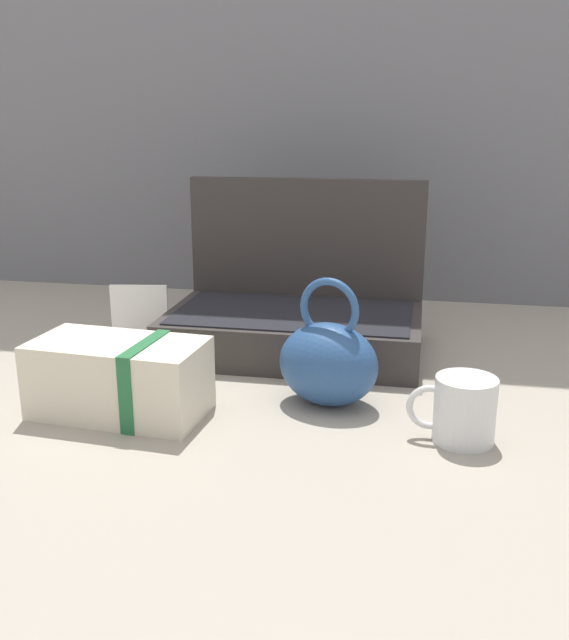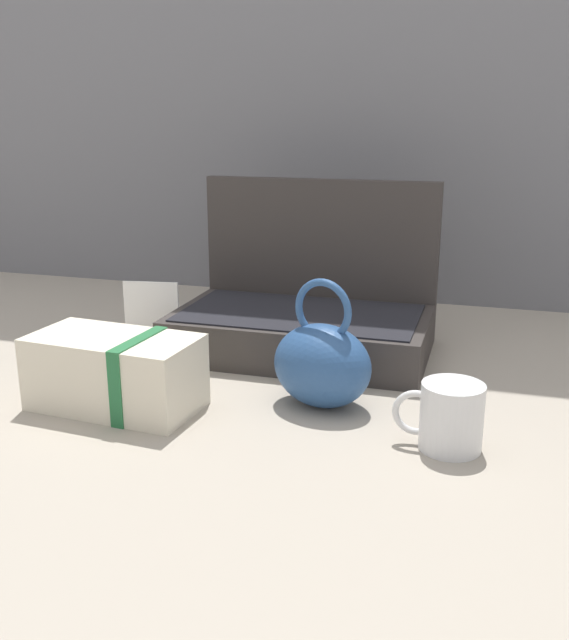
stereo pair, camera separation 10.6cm
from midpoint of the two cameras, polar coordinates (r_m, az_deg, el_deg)
name	(u,v)px [view 2 (the right image)]	position (r m, az deg, el deg)	size (l,w,h in m)	color
ground_plane	(294,377)	(1.18, 3.37, -4.66)	(6.00, 6.00, 0.00)	#9E9384
open_suitcase	(306,312)	(1.30, 4.03, 0.57)	(0.45, 0.28, 0.30)	#332D2B
teal_pouch_handbag	(322,363)	(1.05, 5.92, -3.52)	(0.18, 0.15, 0.19)	#284C7F
cream_toiletry_bag	(117,372)	(1.06, -10.48, -4.19)	(0.25, 0.15, 0.11)	beige
coffee_mug	(449,416)	(0.96, 16.20, -7.48)	(0.12, 0.08, 0.09)	silver
info_card_left	(152,313)	(1.34, -8.36, 0.50)	(0.10, 0.01, 0.12)	white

